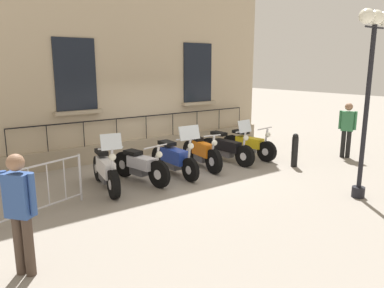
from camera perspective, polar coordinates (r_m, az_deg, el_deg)
ground_plane at (r=10.54m, az=-1.08°, el=-3.95°), size 60.00×60.00×0.00m
building_facade at (r=12.39m, az=-8.48°, el=16.78°), size 0.82×10.00×8.09m
motorcycle_white at (r=9.02m, az=-13.24°, el=-4.15°), size 2.10×0.68×1.46m
motorcycle_silver at (r=9.39m, az=-7.95°, el=-3.37°), size 2.02×0.74×1.03m
motorcycle_blue at (r=9.91m, az=-2.76°, el=-2.25°), size 2.15×0.73×1.44m
motorcycle_orange at (r=10.59m, az=1.52°, el=-1.47°), size 2.00×0.57×1.06m
motorcycle_black at (r=11.27m, az=5.43°, el=-0.70°), size 2.15×0.60×1.38m
motorcycle_yellow at (r=11.93m, az=8.75°, el=-0.18°), size 2.07×0.70×1.04m
lamppost at (r=8.72m, az=25.96°, el=10.38°), size 0.30×1.00×4.03m
crowd_barrier at (r=7.83m, az=-22.64°, el=-6.33°), size 0.70×1.92×1.05m
bollard at (r=11.12m, az=15.67°, el=-0.90°), size 0.18×0.18×0.99m
pedestrian_standing at (r=12.68m, az=22.96°, el=2.47°), size 0.49×0.35×1.76m
pedestrian_walking at (r=5.62m, az=-25.14°, el=-8.93°), size 0.43×0.40×1.76m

